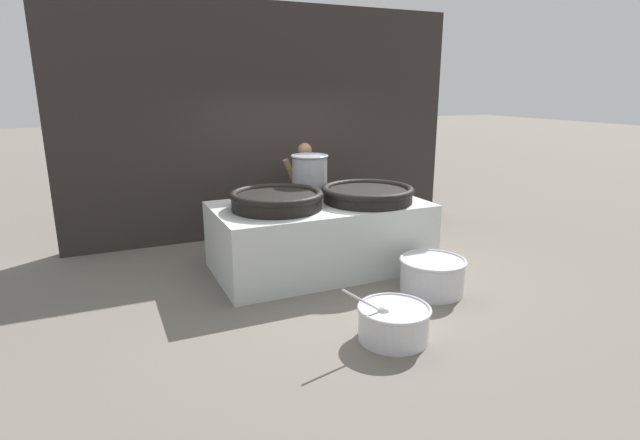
{
  "coord_description": "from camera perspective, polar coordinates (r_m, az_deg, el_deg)",
  "views": [
    {
      "loc": [
        -2.71,
        -6.0,
        2.45
      ],
      "look_at": [
        0.0,
        0.0,
        0.69
      ],
      "focal_mm": 28.0,
      "sensor_mm": 36.0,
      "label": 1
    }
  ],
  "objects": [
    {
      "name": "prep_bowl_meat",
      "position": [
        6.29,
        12.7,
        -6.04
      ],
      "size": [
        0.81,
        0.81,
        0.43
      ],
      "color": "silver",
      "rests_on": "ground_plane"
    },
    {
      "name": "prep_bowl_vegetables",
      "position": [
        5.12,
        8.41,
        -11.38
      ],
      "size": [
        0.96,
        0.74,
        0.65
      ],
      "color": "silver",
      "rests_on": "ground_plane"
    },
    {
      "name": "cook",
      "position": [
        8.06,
        -1.76,
        3.61
      ],
      "size": [
        0.45,
        0.63,
        1.6
      ],
      "rotation": [
        0.0,
        0.0,
        3.38
      ],
      "color": "#8C6647",
      "rests_on": "ground_plane"
    },
    {
      "name": "hearth_platform",
      "position": [
        6.87,
        0.0,
        -1.86
      ],
      "size": [
        2.86,
        1.57,
        0.92
      ],
      "color": "silver",
      "rests_on": "ground_plane"
    },
    {
      "name": "giant_wok_far",
      "position": [
        6.88,
        5.47,
        3.03
      ],
      "size": [
        1.26,
        1.26,
        0.21
      ],
      "color": "black",
      "rests_on": "hearth_platform"
    },
    {
      "name": "ground_plane",
      "position": [
        7.02,
        0.0,
        -5.47
      ],
      "size": [
        60.0,
        60.0,
        0.0
      ],
      "primitive_type": "plane",
      "color": "slate"
    },
    {
      "name": "stock_pot",
      "position": [
        7.17,
        -1.18,
        5.17
      ],
      "size": [
        0.53,
        0.53,
        0.6
      ],
      "color": "gray",
      "rests_on": "hearth_platform"
    },
    {
      "name": "giant_wok_near",
      "position": [
        6.46,
        -4.97,
        2.37
      ],
      "size": [
        1.21,
        1.21,
        0.23
      ],
      "color": "black",
      "rests_on": "hearth_platform"
    },
    {
      "name": "back_wall",
      "position": [
        8.52,
        -5.82,
        11.05
      ],
      "size": [
        6.69,
        0.24,
        3.76
      ],
      "primitive_type": "cube",
      "color": "#2D2826",
      "rests_on": "ground_plane"
    }
  ]
}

